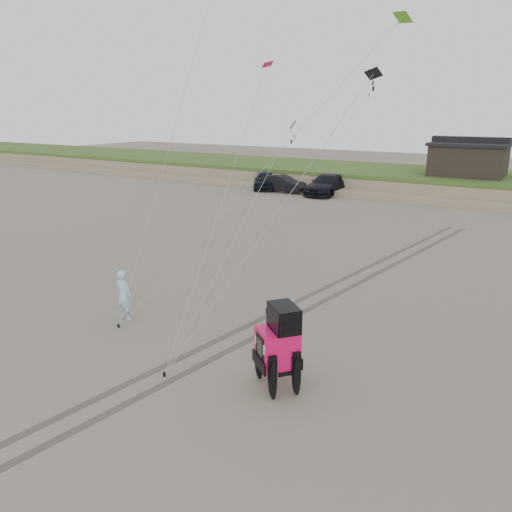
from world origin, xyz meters
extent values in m
plane|color=#6B6054|center=(0.00, 0.00, 0.00)|extent=(160.00, 160.00, 0.00)
cube|color=#7A6B54|center=(0.00, 38.00, 0.70)|extent=(160.00, 12.00, 1.40)
cube|color=#2D4719|center=(0.00, 38.00, 1.55)|extent=(160.00, 12.00, 0.35)
cube|color=#7A6B54|center=(0.00, 31.50, 0.25)|extent=(160.00, 3.50, 0.50)
cube|color=black|center=(2.00, 37.00, 3.03)|extent=(6.00, 5.00, 2.60)
cube|color=black|center=(2.00, 37.00, 4.45)|extent=(6.40, 5.40, 0.25)
cube|color=black|center=(2.00, 37.00, 4.83)|extent=(6.40, 1.20, 0.50)
imported|color=black|center=(-15.04, 30.48, 0.84)|extent=(4.18, 5.27, 1.68)
imported|color=black|center=(-12.79, 29.79, 0.77)|extent=(4.73, 1.82, 1.54)
imported|color=black|center=(-8.60, 30.68, 0.88)|extent=(2.65, 6.15, 1.76)
imported|color=#8CC3D8|center=(-3.17, 1.06, 0.94)|extent=(0.72, 0.50, 1.88)
cube|color=#58BF21|center=(4.21, 7.45, 10.28)|extent=(0.78, 0.74, 0.41)
cube|color=black|center=(0.21, 7.33, 6.75)|extent=(0.44, 0.62, 0.35)
cube|color=black|center=(4.45, 4.26, 8.32)|extent=(0.60, 0.39, 0.36)
cube|color=#DC1B56|center=(-2.60, 10.08, 9.29)|extent=(0.45, 0.61, 0.33)
cylinder|color=black|center=(-2.87, 0.44, 0.06)|extent=(0.08, 0.08, 0.12)
cylinder|color=black|center=(0.76, -1.23, 0.06)|extent=(0.08, 0.08, 0.12)
cube|color=#4C443D|center=(1.60, 8.00, 0.00)|extent=(4.42, 29.74, 0.01)
cube|color=#4C443D|center=(2.40, 8.00, 0.00)|extent=(4.42, 29.74, 0.01)
camera|label=1|loc=(9.72, -10.60, 7.31)|focal=35.00mm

